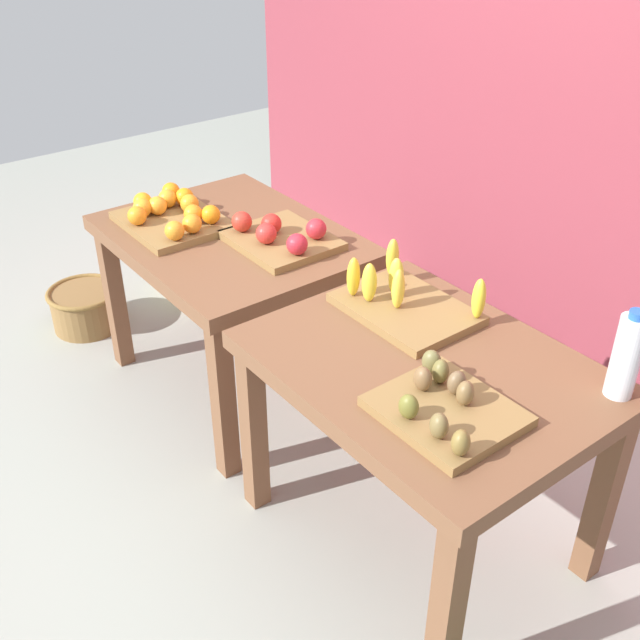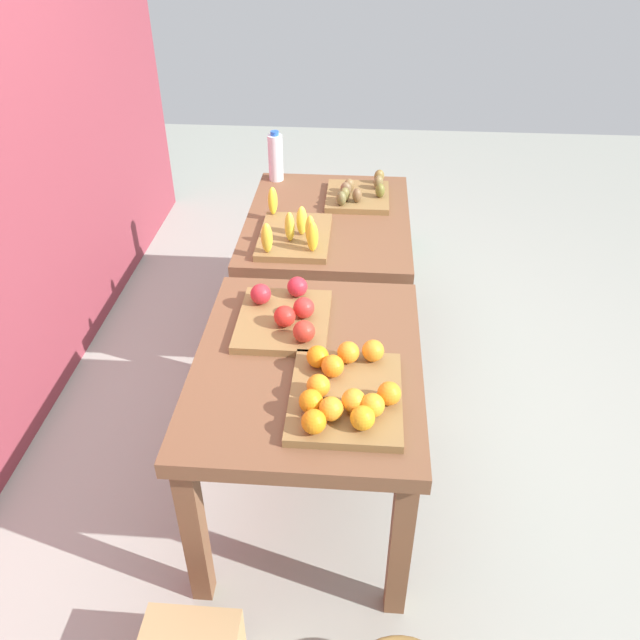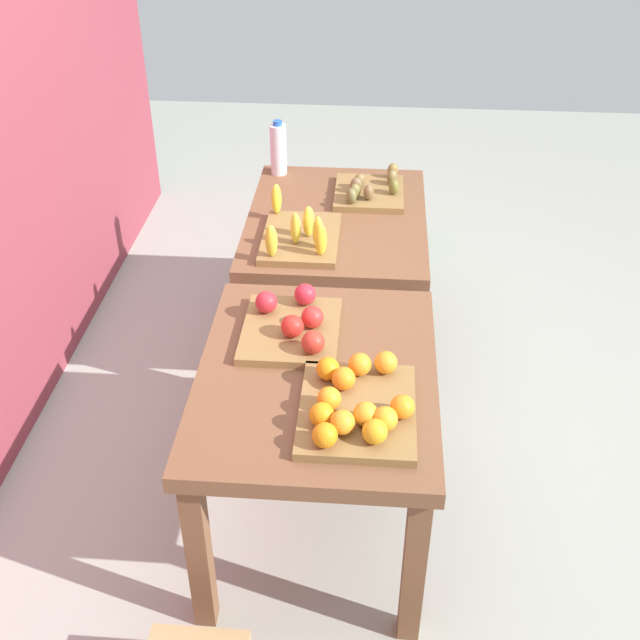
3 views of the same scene
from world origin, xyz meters
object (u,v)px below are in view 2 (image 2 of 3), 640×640
apple_bin (286,315)px  banana_crate (294,233)px  display_table_left (308,382)px  display_table_right (328,236)px  watermelon_pile (376,237)px  water_bottle (276,157)px  orange_bin (345,392)px  kiwi_bin (358,194)px

apple_bin → banana_crate: 0.65m
display_table_left → banana_crate: bearing=9.3°
banana_crate → display_table_right: bearing=-28.0°
watermelon_pile → display_table_right: bearing=164.3°
water_bottle → display_table_left: bearing=-168.6°
display_table_left → orange_bin: 0.29m
banana_crate → water_bottle: water_bottle is taller
watermelon_pile → display_table_left: bearing=172.7°
display_table_right → banana_crate: 0.33m
orange_bin → kiwi_bin: size_ratio=1.25×
display_table_right → watermelon_pile: 1.09m
display_table_right → apple_bin: bearing=173.7°
apple_bin → banana_crate: (0.65, 0.04, 0.00)m
display_table_left → watermelon_pile: (2.06, -0.26, -0.49)m
display_table_right → banana_crate: size_ratio=2.33×
banana_crate → orange_bin: bearing=-165.4°
orange_bin → kiwi_bin: orange_bin is taller
display_table_left → banana_crate: size_ratio=2.33×
banana_crate → apple_bin: bearing=-176.5°
banana_crate → kiwi_bin: size_ratio=1.22×
apple_bin → watermelon_pile: bearing=-11.2°
kiwi_bin → water_bottle: size_ratio=1.35×
orange_bin → watermelon_pile: (2.27, -0.13, -0.64)m
apple_bin → banana_crate: size_ratio=0.92×
water_bottle → kiwi_bin: bearing=-116.7°
orange_bin → banana_crate: (1.07, 0.28, -0.00)m
display_table_left → water_bottle: water_bottle is taller
water_bottle → apple_bin: bearing=-171.0°
display_table_left → banana_crate: (0.86, 0.14, 0.15)m
watermelon_pile → water_bottle: bearing=131.3°
orange_bin → apple_bin: size_ratio=1.11×
display_table_left → display_table_right: (1.12, 0.00, 0.00)m
orange_bin → watermelon_pile: bearing=-3.2°
orange_bin → banana_crate: size_ratio=1.02×
display_table_left → water_bottle: (1.55, 0.31, 0.23)m
water_bottle → display_table_right: bearing=-144.1°
display_table_right → orange_bin: size_ratio=2.28×
water_bottle → banana_crate: bearing=-166.1°
kiwi_bin → watermelon_pile: bearing=-9.5°
apple_bin → watermelon_pile: size_ratio=0.58×
kiwi_bin → water_bottle: water_bottle is taller
display_table_right → kiwi_bin: bearing=-34.8°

